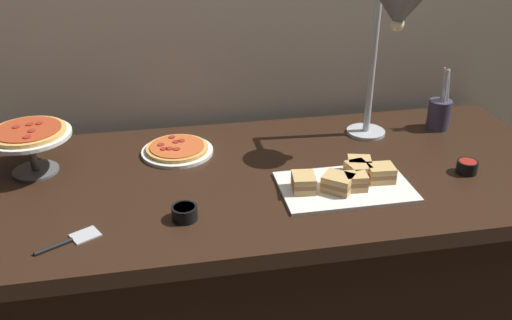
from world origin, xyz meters
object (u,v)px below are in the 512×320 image
object	(u,v)px
heat_lamp	(392,28)
serving_spatula	(70,241)
sauce_cup_near	(185,212)
sauce_cup_far	(467,167)
utensil_holder	(439,113)
pizza_plate_front	(177,150)
sandwich_platter	(347,181)
pizza_plate_center	(29,137)

from	to	relation	value
heat_lamp	serving_spatula	world-z (taller)	heat_lamp
sauce_cup_near	sauce_cup_far	world-z (taller)	same
serving_spatula	utensil_holder	bearing A→B (deg)	21.24
heat_lamp	pizza_plate_front	xyz separation A→B (m)	(-0.69, 0.09, -0.41)
sandwich_platter	pizza_plate_center	bearing A→B (deg)	163.46
sandwich_platter	sauce_cup_near	distance (m)	0.51
sauce_cup_far	serving_spatula	distance (m)	1.21
pizza_plate_front	pizza_plate_center	bearing A→B (deg)	-173.74
pizza_plate_center	pizza_plate_front	bearing A→B (deg)	6.26
sandwich_platter	utensil_holder	bearing A→B (deg)	36.88
sauce_cup_near	serving_spatula	xyz separation A→B (m)	(-0.30, -0.05, -0.02)
sauce_cup_far	utensil_holder	world-z (taller)	utensil_holder
pizza_plate_front	heat_lamp	bearing A→B (deg)	-7.77
pizza_plate_front	sauce_cup_far	size ratio (longest dim) A/B	3.74
heat_lamp	sauce_cup_far	distance (m)	0.50
sauce_cup_near	sauce_cup_far	xyz separation A→B (m)	(0.90, 0.10, 0.00)
pizza_plate_front	serving_spatula	size ratio (longest dim) A/B	1.48
heat_lamp	sandwich_platter	xyz separation A→B (m)	(-0.20, -0.24, -0.40)
sauce_cup_near	sauce_cup_far	bearing A→B (deg)	6.43
sauce_cup_near	pizza_plate_center	bearing A→B (deg)	140.81
pizza_plate_front	sandwich_platter	size ratio (longest dim) A/B	0.62
serving_spatula	heat_lamp	bearing A→B (deg)	20.46
heat_lamp	serving_spatula	size ratio (longest dim) A/B	3.26
serving_spatula	sandwich_platter	bearing A→B (deg)	9.66
pizza_plate_center	sandwich_platter	size ratio (longest dim) A/B	0.66
pizza_plate_center	sauce_cup_near	world-z (taller)	pizza_plate_center
utensil_holder	sauce_cup_far	bearing A→B (deg)	-102.41
pizza_plate_center	sauce_cup_near	bearing A→B (deg)	-39.19
heat_lamp	utensil_holder	size ratio (longest dim) A/B	2.33
heat_lamp	serving_spatula	xyz separation A→B (m)	(-1.00, -0.37, -0.42)
heat_lamp	utensil_holder	xyz separation A→B (m)	(0.28, 0.13, -0.36)
sandwich_platter	heat_lamp	bearing A→B (deg)	49.77
heat_lamp	sauce_cup_far	size ratio (longest dim) A/B	8.24
pizza_plate_center	serving_spatula	bearing A→B (deg)	-70.31
pizza_plate_front	sandwich_platter	world-z (taller)	sandwich_platter
pizza_plate_center	heat_lamp	bearing A→B (deg)	-2.23
sauce_cup_far	utensil_holder	bearing A→B (deg)	77.59
pizza_plate_center	serving_spatula	size ratio (longest dim) A/B	1.57
sandwich_platter	utensil_holder	xyz separation A→B (m)	(0.48, 0.36, 0.04)
sauce_cup_far	serving_spatula	world-z (taller)	sauce_cup_far
pizza_plate_center	sauce_cup_far	distance (m)	1.38
sauce_cup_near	utensil_holder	size ratio (longest dim) A/B	0.31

